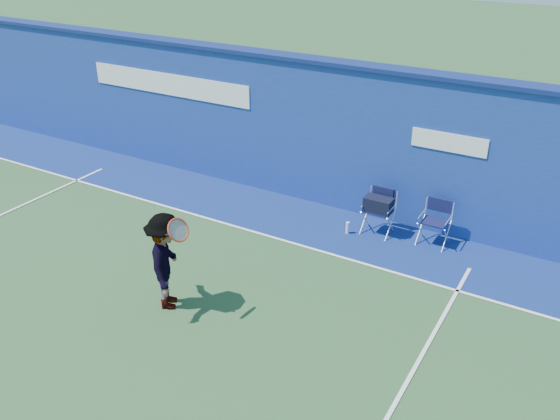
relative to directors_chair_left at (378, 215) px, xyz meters
The scene contains 8 objects.
ground 5.12m from the directors_chair_left, 120.16° to the right, with size 80.00×80.00×0.00m, color #2A4D29.
stadium_wall 2.93m from the directors_chair_left, 163.09° to the left, with size 24.00×0.50×3.08m.
out_of_bounds_strip 2.61m from the directors_chair_left, behind, with size 24.00×1.80×0.01m, color navy.
court_lines 4.62m from the directors_chair_left, 123.91° to the right, with size 24.00×12.00×0.01m.
directors_chair_left is the anchor object (origin of this frame).
directors_chair_right 1.09m from the directors_chair_left, ahead, with size 0.51×0.46×0.86m.
water_bottle 0.64m from the directors_chair_left, 146.64° to the right, with size 0.07×0.07×0.25m, color white.
tennis_player 4.41m from the directors_chair_left, 116.61° to the right, with size 1.07×1.21×1.71m.
Camera 1 is at (6.09, -5.40, 5.69)m, focal length 38.00 mm.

